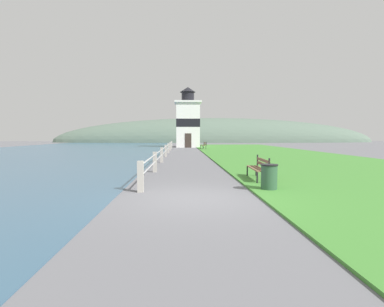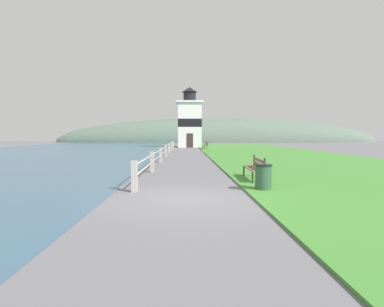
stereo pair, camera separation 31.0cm
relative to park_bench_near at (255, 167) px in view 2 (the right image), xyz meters
name	(u,v)px [view 2 (the right image)]	position (x,y,z in m)	size (l,w,h in m)	color
ground_plane	(189,199)	(-2.58, -3.19, -0.54)	(160.00, 160.00, 0.00)	slate
grass_verge	(273,154)	(5.17, 15.04, -0.51)	(12.00, 54.69, 0.06)	#428433
water_strip	(23,155)	(-16.84, 15.04, -0.53)	(24.00, 87.50, 0.01)	#385B75
seawall_railing	(166,150)	(-4.24, 12.80, 0.02)	(0.18, 30.17, 0.96)	#A8A399
park_bench_near	(255,167)	(0.00, 0.00, 0.00)	(0.55, 2.01, 0.94)	brown
park_bench_midway	(205,145)	(-0.16, 25.71, 0.00)	(0.63, 1.86, 0.94)	brown
lighthouse	(190,121)	(-2.01, 32.15, 3.19)	(3.80, 3.80, 8.66)	white
trash_bin	(263,178)	(-0.24, -2.13, -0.12)	(0.54, 0.54, 0.84)	#2D5138
distant_hillside	(217,142)	(5.42, 63.27, -0.54)	(80.00, 16.00, 12.00)	#566B5B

